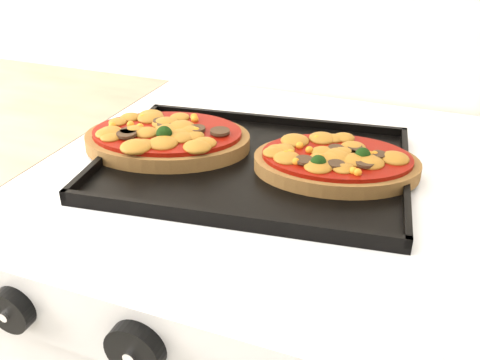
% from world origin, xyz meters
% --- Properties ---
extents(control_panel, '(0.60, 0.02, 0.09)m').
position_xyz_m(control_panel, '(0.01, 1.39, 0.85)').
color(control_panel, silver).
rests_on(control_panel, stove).
extents(knob_left, '(0.05, 0.02, 0.05)m').
position_xyz_m(knob_left, '(-0.16, 1.37, 0.85)').
color(knob_left, black).
rests_on(knob_left, control_panel).
extents(knob_center, '(0.06, 0.02, 0.06)m').
position_xyz_m(knob_center, '(-0.00, 1.37, 0.85)').
color(knob_center, black).
rests_on(knob_center, control_panel).
extents(baking_tray, '(0.45, 0.35, 0.02)m').
position_xyz_m(baking_tray, '(0.01, 1.67, 0.92)').
color(baking_tray, black).
rests_on(baking_tray, stove).
extents(pizza_left, '(0.28, 0.23, 0.04)m').
position_xyz_m(pizza_left, '(-0.13, 1.67, 0.94)').
color(pizza_left, olive).
rests_on(pizza_left, baking_tray).
extents(pizza_right, '(0.25, 0.20, 0.03)m').
position_xyz_m(pizza_right, '(0.12, 1.69, 0.94)').
color(pizza_right, olive).
rests_on(pizza_right, baking_tray).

